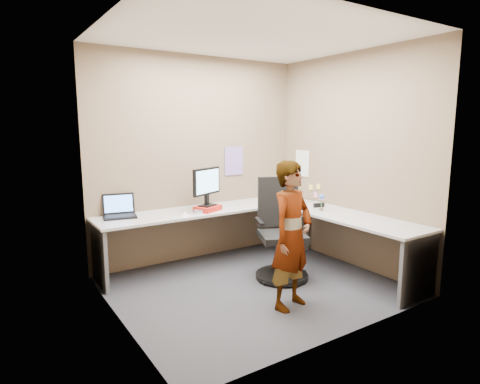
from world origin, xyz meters
TOP-DOWN VIEW (x-y plane):
  - ground at (0.00, 0.00)m, footprint 3.00×3.00m
  - wall_back at (0.00, 1.30)m, footprint 3.00×0.00m
  - wall_right at (1.50, 0.00)m, footprint 0.00×2.70m
  - wall_left at (-1.50, 0.00)m, footprint 0.00×2.70m
  - ceiling at (0.00, 0.00)m, footprint 3.00×3.00m
  - desk at (0.44, 0.39)m, footprint 2.98×2.58m
  - paper_ream at (-0.11, 0.87)m, footprint 0.38×0.34m
  - monitor at (-0.10, 0.89)m, footprint 0.48×0.25m
  - laptop at (-1.14, 1.16)m, footprint 0.42×0.37m
  - trackball_mouse at (-0.25, 0.81)m, footprint 0.12×0.08m
  - origami at (-0.48, 0.75)m, footprint 0.10×0.10m
  - stapler at (1.23, 0.27)m, footprint 0.16×0.07m
  - flower at (1.10, 0.09)m, footprint 0.07×0.07m
  - calendar_purple at (0.55, 1.29)m, footprint 0.30×0.01m
  - calendar_white at (1.49, 0.90)m, footprint 0.01×0.28m
  - sticky_note_a at (1.49, 0.55)m, footprint 0.01×0.07m
  - sticky_note_b at (1.49, 0.60)m, footprint 0.01×0.07m
  - sticky_note_c at (1.49, 0.48)m, footprint 0.01×0.07m
  - sticky_note_d at (1.49, 0.70)m, footprint 0.01×0.07m
  - office_chair at (0.44, 0.07)m, footprint 0.68×0.68m
  - person at (0.02, -0.60)m, footprint 0.61×0.48m

SIDE VIEW (x-z plane):
  - ground at x=0.00m, z-range 0.00..0.00m
  - office_chair at x=0.44m, z-range -0.11..1.06m
  - desk at x=0.44m, z-range 0.22..0.95m
  - person at x=0.02m, z-range 0.00..1.47m
  - trackball_mouse at x=-0.25m, z-range 0.72..0.79m
  - stapler at x=1.23m, z-range 0.73..0.78m
  - origami at x=-0.48m, z-range 0.73..0.79m
  - paper_ream at x=-0.11m, z-range 0.73..0.79m
  - laptop at x=-1.14m, z-range 0.67..0.93m
  - sticky_note_c at x=1.49m, z-range 0.76..0.84m
  - sticky_note_b at x=1.49m, z-range 0.78..0.86m
  - flower at x=1.10m, z-range 0.77..0.98m
  - sticky_note_d at x=1.49m, z-range 0.88..0.96m
  - sticky_note_a at x=1.49m, z-range 0.91..0.99m
  - monitor at x=-0.10m, z-range 0.84..1.32m
  - calendar_white at x=1.49m, z-range 1.06..1.44m
  - calendar_purple at x=0.55m, z-range 1.10..1.50m
  - wall_back at x=0.00m, z-range -0.15..2.85m
  - wall_right at x=1.50m, z-range 0.00..2.70m
  - wall_left at x=-1.50m, z-range 0.00..2.70m
  - ceiling at x=0.00m, z-range 2.70..2.70m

